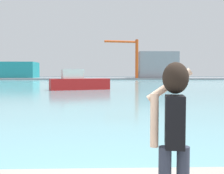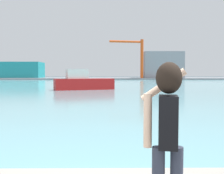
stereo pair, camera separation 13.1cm
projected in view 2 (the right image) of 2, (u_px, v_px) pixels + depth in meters
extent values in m
plane|color=#334751|center=(108.00, 84.00, 52.53)|extent=(220.00, 220.00, 0.00)
cube|color=#6BA8B2|center=(108.00, 83.00, 54.52)|extent=(140.00, 100.00, 0.02)
cube|color=gray|center=(108.00, 78.00, 94.45)|extent=(140.00, 20.00, 0.50)
cube|color=black|center=(168.00, 121.00, 2.89)|extent=(0.26, 0.37, 0.56)
sphere|color=#E0B293|center=(168.00, 79.00, 2.86)|extent=(0.22, 0.22, 0.22)
ellipsoid|color=black|center=(169.00, 78.00, 2.84)|extent=(0.28, 0.26, 0.34)
cylinder|color=#E0B293|center=(148.00, 121.00, 2.88)|extent=(0.09, 0.09, 0.58)
cylinder|color=#E0B293|center=(164.00, 85.00, 3.09)|extent=(0.53, 0.18, 0.40)
cube|color=black|center=(164.00, 71.00, 3.20)|extent=(0.03, 0.07, 0.14)
cube|color=#B21919|center=(84.00, 84.00, 33.85)|extent=(7.67, 4.24, 1.39)
cube|color=silver|center=(77.00, 74.00, 33.46)|extent=(2.93, 2.17, 1.20)
cube|color=teal|center=(22.00, 70.00, 94.29)|extent=(14.22, 9.42, 5.48)
cube|color=gray|center=(162.00, 65.00, 91.76)|extent=(13.08, 10.05, 8.76)
cylinder|color=#D84C19|center=(142.00, 59.00, 86.34)|extent=(1.00, 1.00, 12.46)
cylinder|color=#D84C19|center=(126.00, 42.00, 85.13)|extent=(10.61, 2.44, 0.70)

